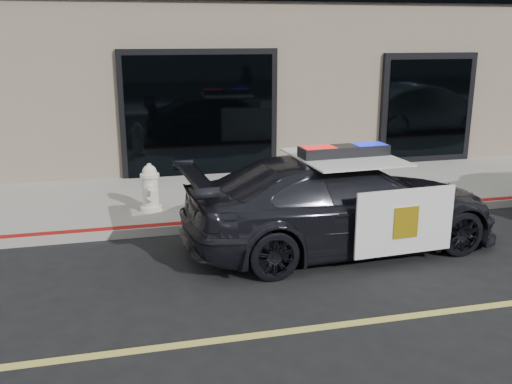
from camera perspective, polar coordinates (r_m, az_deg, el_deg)
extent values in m
plane|color=black|center=(6.87, 12.20, -12.43)|extent=(120.00, 120.00, 0.00)
cube|color=gray|center=(11.45, 0.79, -0.18)|extent=(60.00, 3.50, 0.15)
imported|color=black|center=(8.73, 8.59, -1.10)|extent=(2.58, 5.11, 1.41)
cube|color=white|center=(8.12, 14.68, -2.90)|extent=(1.50, 0.13, 0.94)
cube|color=white|center=(9.81, 8.49, 0.63)|extent=(1.50, 0.13, 0.94)
cube|color=white|center=(8.55, 8.78, 3.51)|extent=(1.51, 1.78, 0.02)
cube|color=gold|center=(8.09, 14.79, -2.97)|extent=(0.38, 0.04, 0.45)
cube|color=black|center=(8.54, 8.80, 4.05)|extent=(1.37, 0.44, 0.16)
cube|color=red|center=(8.36, 6.26, 3.99)|extent=(0.49, 0.33, 0.15)
cube|color=#0C19CC|center=(8.72, 11.24, 4.26)|extent=(0.49, 0.33, 0.15)
cylinder|color=white|center=(10.28, -10.43, -1.61)|extent=(0.39, 0.39, 0.09)
cylinder|color=white|center=(10.19, -10.51, 0.06)|extent=(0.28, 0.28, 0.54)
cylinder|color=white|center=(10.12, -10.59, 1.64)|extent=(0.33, 0.33, 0.06)
sphere|color=white|center=(10.10, -10.61, 2.00)|extent=(0.25, 0.25, 0.25)
cylinder|color=white|center=(10.08, -10.64, 2.59)|extent=(0.07, 0.07, 0.07)
cylinder|color=white|center=(10.35, -10.60, 0.73)|extent=(0.14, 0.13, 0.14)
cylinder|color=white|center=(10.00, -10.47, 0.21)|extent=(0.14, 0.13, 0.14)
cylinder|color=white|center=(9.98, -10.43, -0.26)|extent=(0.18, 0.15, 0.18)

